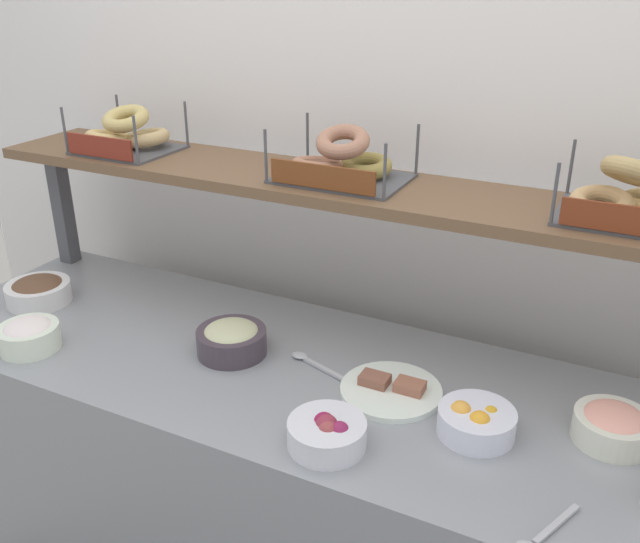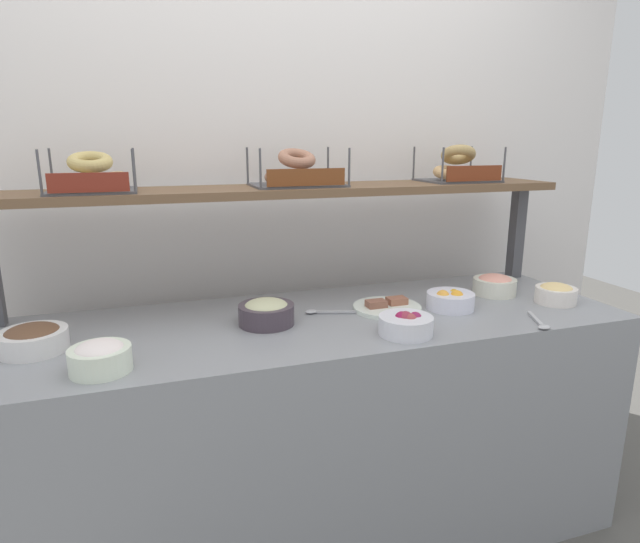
% 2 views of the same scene
% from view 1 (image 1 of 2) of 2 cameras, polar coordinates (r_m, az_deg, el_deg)
% --- Properties ---
extents(back_wall, '(3.36, 0.06, 2.40)m').
position_cam_1_polar(back_wall, '(2.09, 4.64, 7.49)').
color(back_wall, white).
rests_on(back_wall, ground_plane).
extents(deli_counter, '(2.16, 0.70, 0.85)m').
position_cam_1_polar(deli_counter, '(2.04, -2.33, -18.18)').
color(deli_counter, gray).
rests_on(deli_counter, ground_plane).
extents(shelf_riser_left, '(0.05, 0.05, 0.40)m').
position_cam_1_polar(shelf_riser_left, '(2.48, -20.62, 5.10)').
color(shelf_riser_left, '#4C4C51').
rests_on(shelf_riser_left, deli_counter).
extents(upper_shelf, '(2.12, 0.32, 0.03)m').
position_cam_1_polar(upper_shelf, '(1.83, 1.33, 7.19)').
color(upper_shelf, brown).
rests_on(upper_shelf, shelf_riser_left).
extents(bowl_fruit_salad, '(0.17, 0.17, 0.07)m').
position_cam_1_polar(bowl_fruit_salad, '(1.58, 12.82, -12.05)').
color(bowl_fruit_salad, white).
rests_on(bowl_fruit_salad, deli_counter).
extents(bowl_tuna_salad, '(0.19, 0.19, 0.09)m').
position_cam_1_polar(bowl_tuna_salad, '(1.84, -7.34, -5.55)').
color(bowl_tuna_salad, '#433842').
rests_on(bowl_tuna_salad, deli_counter).
extents(bowl_beet_salad, '(0.17, 0.17, 0.08)m').
position_cam_1_polar(bowl_beet_salad, '(1.51, 0.60, -13.25)').
color(bowl_beet_salad, white).
rests_on(bowl_beet_salad, deli_counter).
extents(bowl_lox_spread, '(0.17, 0.17, 0.08)m').
position_cam_1_polar(bowl_lox_spread, '(1.64, 23.16, -11.66)').
color(bowl_lox_spread, white).
rests_on(bowl_lox_spread, deli_counter).
extents(bowl_cream_cheese, '(0.16, 0.16, 0.08)m').
position_cam_1_polar(bowl_cream_cheese, '(2.00, -23.04, -4.85)').
color(bowl_cream_cheese, white).
rests_on(bowl_cream_cheese, deli_counter).
extents(bowl_chocolate_spread, '(0.19, 0.19, 0.08)m').
position_cam_1_polar(bowl_chocolate_spread, '(2.26, -22.36, -1.47)').
color(bowl_chocolate_spread, white).
rests_on(bowl_chocolate_spread, deli_counter).
extents(serving_plate_white, '(0.25, 0.25, 0.04)m').
position_cam_1_polar(serving_plate_white, '(1.69, 5.93, -9.73)').
color(serving_plate_white, white).
rests_on(serving_plate_white, deli_counter).
extents(serving_spoon_near_plate, '(0.18, 0.07, 0.01)m').
position_cam_1_polar(serving_spoon_near_plate, '(1.79, -0.83, -7.46)').
color(serving_spoon_near_plate, '#B7B7BC').
rests_on(serving_spoon_near_plate, deli_counter).
extents(serving_spoon_by_edge, '(0.09, 0.17, 0.01)m').
position_cam_1_polar(serving_spoon_by_edge, '(1.38, 17.89, -20.26)').
color(serving_spoon_by_edge, '#B7B7BC').
rests_on(serving_spoon_by_edge, deli_counter).
extents(bagel_basket_plain, '(0.28, 0.24, 0.14)m').
position_cam_1_polar(bagel_basket_plain, '(2.17, -15.78, 10.83)').
color(bagel_basket_plain, '#4C4C51').
rests_on(bagel_basket_plain, upper_shelf).
extents(bagel_basket_everything, '(0.34, 0.24, 0.14)m').
position_cam_1_polar(bagel_basket_everything, '(1.80, 1.77, 9.00)').
color(bagel_basket_everything, '#4C4C51').
rests_on(bagel_basket_everything, upper_shelf).
extents(bagel_basket_sesame, '(0.29, 0.24, 0.16)m').
position_cam_1_polar(bagel_basket_sesame, '(1.65, 24.17, 5.56)').
color(bagel_basket_sesame, '#4C4C51').
rests_on(bagel_basket_sesame, upper_shelf).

